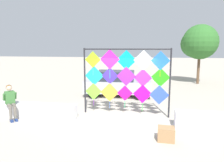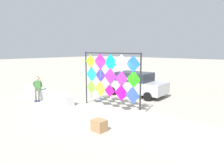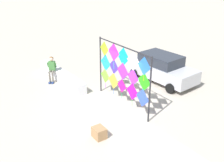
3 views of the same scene
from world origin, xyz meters
TOP-DOWN VIEW (x-y plane):
  - ground at (0.00, 0.00)m, footprint 120.00×120.00m
  - plaza_ledge_left at (-4.33, -0.36)m, footprint 4.74×0.53m
  - plaza_ledge_right at (4.33, -0.36)m, footprint 4.74×0.53m
  - kite_display_rack at (-0.02, 0.69)m, footprint 3.78×0.14m
  - seated_vendor at (-4.58, -0.80)m, footprint 0.70×0.68m
  - parked_car at (-0.98, 4.29)m, footprint 4.09×2.09m
  - cardboard_box_large at (1.56, -1.68)m, footprint 0.54×0.45m

SIDE VIEW (x-z plane):
  - ground at x=0.00m, z-range 0.00..0.00m
  - cardboard_box_large at x=1.56m, z-range 0.00..0.44m
  - plaza_ledge_left at x=-4.33m, z-range 0.00..0.60m
  - plaza_ledge_right at x=4.33m, z-range 0.00..0.60m
  - parked_car at x=-0.98m, z-range 0.01..1.57m
  - seated_vendor at x=-4.58m, z-range 0.12..1.57m
  - kite_display_rack at x=-0.02m, z-range 0.31..3.25m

